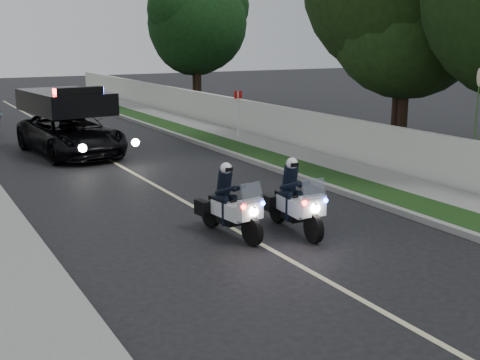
# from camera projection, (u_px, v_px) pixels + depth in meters

# --- Properties ---
(ground) EXTENTS (120.00, 120.00, 0.00)m
(ground) POSITION_uv_depth(u_px,v_px,m) (298.00, 265.00, 11.69)
(ground) COLOR black
(ground) RESTS_ON ground
(curb_right) EXTENTS (0.20, 60.00, 0.15)m
(curb_right) POSITION_uv_depth(u_px,v_px,m) (235.00, 155.00, 22.13)
(curb_right) COLOR gray
(curb_right) RESTS_ON ground
(grass_verge) EXTENTS (1.20, 60.00, 0.16)m
(grass_verge) POSITION_uv_depth(u_px,v_px,m) (252.00, 153.00, 22.46)
(grass_verge) COLOR #193814
(grass_verge) RESTS_ON ground
(sidewalk_right) EXTENTS (1.40, 60.00, 0.16)m
(sidewalk_right) POSITION_uv_depth(u_px,v_px,m) (282.00, 150.00, 23.07)
(sidewalk_right) COLOR gray
(sidewalk_right) RESTS_ON ground
(property_wall) EXTENTS (0.22, 60.00, 1.50)m
(property_wall) POSITION_uv_depth(u_px,v_px,m) (304.00, 130.00, 23.39)
(property_wall) COLOR beige
(property_wall) RESTS_ON ground
(lane_marking) EXTENTS (0.12, 50.00, 0.01)m
(lane_marking) POSITION_uv_depth(u_px,v_px,m) (125.00, 168.00, 20.20)
(lane_marking) COLOR #BFB78C
(lane_marking) RESTS_ON ground
(police_moto_left) EXTENTS (0.88, 1.95, 1.60)m
(police_moto_left) POSITION_uv_depth(u_px,v_px,m) (230.00, 235.00, 13.40)
(police_moto_left) COLOR silver
(police_moto_left) RESTS_ON ground
(police_moto_right) EXTENTS (0.82, 1.99, 1.65)m
(police_moto_right) POSITION_uv_depth(u_px,v_px,m) (294.00, 231.00, 13.67)
(police_moto_right) COLOR silver
(police_moto_right) RESTS_ON ground
(police_suv) EXTENTS (3.15, 5.79, 2.70)m
(police_suv) POSITION_uv_depth(u_px,v_px,m) (72.00, 154.00, 22.61)
(police_suv) COLOR black
(police_suv) RESTS_ON ground
(sign_post) EXTENTS (0.40, 0.40, 2.11)m
(sign_post) POSITION_uv_depth(u_px,v_px,m) (238.00, 140.00, 25.77)
(sign_post) COLOR #B41B0C
(sign_post) RESTS_ON ground
(pampas_mid) EXTENTS (1.37, 1.37, 3.54)m
(pampas_mid) POSITION_uv_depth(u_px,v_px,m) (480.00, 192.00, 17.15)
(pampas_mid) COLOR beige
(pampas_mid) RESTS_ON ground
(tree_right_b) EXTENTS (6.04, 6.04, 9.37)m
(tree_right_b) POSITION_uv_depth(u_px,v_px,m) (400.00, 154.00, 22.71)
(tree_right_b) COLOR #1F3D14
(tree_right_b) RESTS_ON ground
(tree_right_c) EXTENTS (8.80, 8.80, 11.92)m
(tree_right_c) POSITION_uv_depth(u_px,v_px,m) (394.00, 152.00, 23.16)
(tree_right_c) COLOR #1C3510
(tree_right_c) RESTS_ON ground
(tree_right_d) EXTENTS (6.07, 6.07, 9.64)m
(tree_right_d) POSITION_uv_depth(u_px,v_px,m) (199.00, 109.00, 37.05)
(tree_right_d) COLOR #123612
(tree_right_d) RESTS_ON ground
(tree_right_e) EXTENTS (5.55, 5.55, 8.71)m
(tree_right_e) POSITION_uv_depth(u_px,v_px,m) (196.00, 106.00, 38.27)
(tree_right_e) COLOR black
(tree_right_e) RESTS_ON ground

